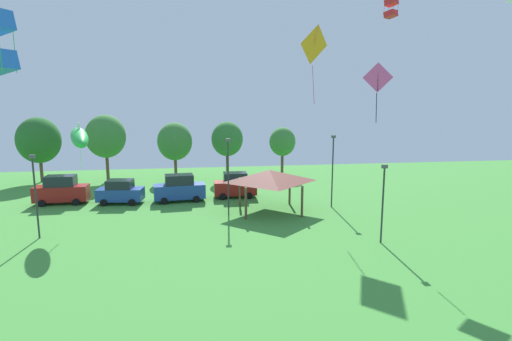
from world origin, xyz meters
name	(u,v)px	position (x,y,z in m)	size (l,w,h in m)	color
kite_flying_0	(79,137)	(-10.26, 34.04, 6.62)	(2.87, 5.70, 3.52)	green
kite_flying_2	(314,47)	(8.47, 35.97, 13.87)	(2.83, 1.70, 6.52)	orange
kite_flying_3	(378,80)	(10.78, 28.57, 10.73)	(1.91, 0.74, 4.07)	#E54C93
kite_flying_9	(391,8)	(13.49, 32.60, 16.36)	(1.14, 1.16, 1.46)	red
parked_car_leftmost	(61,190)	(-13.92, 40.49, 1.28)	(4.69, 2.07, 2.64)	maroon
parked_car_second_from_left	(120,192)	(-8.57, 39.72, 1.11)	(4.23, 2.42, 2.23)	#234299
parked_car_third_from_left	(179,188)	(-3.21, 39.78, 1.25)	(4.88, 2.40, 2.56)	#234299
parked_car_rightmost_in_row	(235,185)	(2.15, 40.60, 1.21)	(4.14, 2.02, 2.48)	maroon
park_pavilion	(269,176)	(4.52, 35.01, 3.08)	(5.95, 5.56, 3.60)	brown
light_post_0	(383,199)	(10.38, 26.11, 3.02)	(0.36, 0.20, 5.26)	#2D2D33
light_post_1	(333,167)	(10.29, 35.60, 3.61)	(0.36, 0.20, 6.42)	#2D2D33
light_post_2	(35,191)	(-12.38, 30.54, 3.28)	(0.36, 0.20, 5.78)	#2D2D33
light_post_3	(228,172)	(0.97, 34.44, 3.57)	(0.36, 0.20, 6.34)	#2D2D33
treeline_tree_0	(39,140)	(-19.67, 52.07, 4.92)	(4.86, 4.86, 7.60)	brown
treeline_tree_1	(106,136)	(-12.00, 51.25, 5.33)	(4.59, 4.59, 7.87)	brown
treeline_tree_2	(175,142)	(-4.07, 51.58, 4.59)	(4.18, 4.18, 6.90)	brown
treeline_tree_3	(227,139)	(2.23, 50.76, 4.88)	(3.82, 3.82, 7.00)	brown
treeline_tree_4	(282,142)	(9.44, 52.23, 4.31)	(3.34, 3.34, 6.17)	brown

